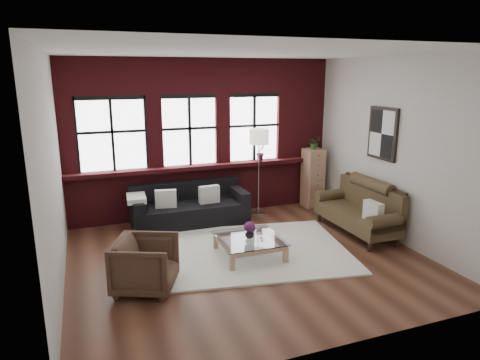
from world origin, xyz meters
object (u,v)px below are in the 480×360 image
object	(u,v)px
armchair	(146,265)
coffee_table	(249,247)
floor_lamp	(259,169)
drawer_chest	(313,178)
vase	(249,233)
vintage_settee	(357,207)
dark_sofa	(190,204)

from	to	relation	value
armchair	coffee_table	world-z (taller)	armchair
coffee_table	floor_lamp	xyz separation A→B (m)	(1.00, 2.01, 0.81)
drawer_chest	armchair	bearing A→B (deg)	-147.51
coffee_table	vase	xyz separation A→B (m)	(0.00, 0.00, 0.24)
vase	drawer_chest	xyz separation A→B (m)	(2.33, 2.07, 0.25)
vintage_settee	coffee_table	distance (m)	2.29
coffee_table	floor_lamp	distance (m)	2.39
armchair	drawer_chest	bearing A→B (deg)	-34.14
vintage_settee	vase	xyz separation A→B (m)	(-2.25, -0.30, -0.10)
armchair	drawer_chest	xyz separation A→B (m)	(4.06, 2.58, 0.28)
coffee_table	vase	world-z (taller)	vase
armchair	coffee_table	distance (m)	1.81
dark_sofa	armchair	size ratio (longest dim) A/B	2.76
vintage_settee	floor_lamp	size ratio (longest dim) A/B	0.96
vintage_settee	coffee_table	bearing A→B (deg)	-172.35
armchair	coffee_table	bearing A→B (deg)	-50.03
dark_sofa	armchair	bearing A→B (deg)	-116.80
vase	drawer_chest	world-z (taller)	drawer_chest
vintage_settee	drawer_chest	bearing A→B (deg)	87.39
dark_sofa	drawer_chest	world-z (taller)	drawer_chest
coffee_table	armchair	bearing A→B (deg)	-163.40
dark_sofa	floor_lamp	bearing A→B (deg)	5.42
vintage_settee	floor_lamp	bearing A→B (deg)	126.10
dark_sofa	armchair	world-z (taller)	dark_sofa
armchair	floor_lamp	world-z (taller)	floor_lamp
dark_sofa	floor_lamp	size ratio (longest dim) A/B	1.15
vase	drawer_chest	distance (m)	3.12
armchair	vase	xyz separation A→B (m)	(1.73, 0.51, 0.03)
dark_sofa	drawer_chest	size ratio (longest dim) A/B	1.73
dark_sofa	coffee_table	world-z (taller)	dark_sofa
vintage_settee	drawer_chest	world-z (taller)	drawer_chest
vintage_settee	floor_lamp	distance (m)	2.17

